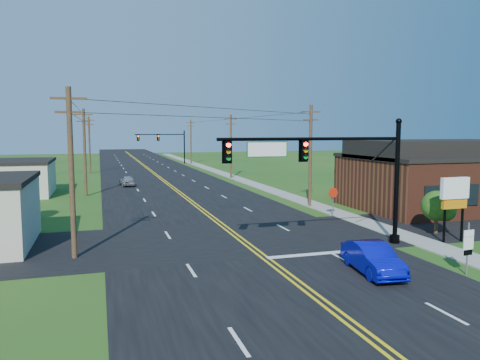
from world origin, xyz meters
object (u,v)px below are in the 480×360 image
object	(u,v)px
route_sign	(468,245)
signal_mast_main	(329,166)
stop_sign	(333,196)
blue_car	(372,259)
signal_mast_far	(163,142)

from	to	relation	value
route_sign	signal_mast_main	bearing A→B (deg)	116.30
route_sign	stop_sign	xyz separation A→B (m)	(1.12, 15.31, 0.22)
blue_car	stop_sign	size ratio (longest dim) A/B	1.87
signal_mast_main	route_sign	distance (m)	8.17
signal_mast_far	stop_sign	bearing A→B (deg)	-85.47
signal_mast_far	stop_sign	size ratio (longest dim) A/B	4.72
signal_mast_far	route_sign	bearing A→B (deg)	-87.17
blue_car	route_sign	xyz separation A→B (m)	(4.16, -1.45, 0.73)
signal_mast_main	signal_mast_far	distance (m)	72.00
signal_mast_far	blue_car	bearing A→B (deg)	-90.22
blue_car	stop_sign	bearing A→B (deg)	76.31
signal_mast_main	signal_mast_far	size ratio (longest dim) A/B	1.03
signal_mast_far	route_sign	distance (m)	78.49
blue_car	signal_mast_main	bearing A→B (deg)	94.95
signal_mast_main	blue_car	bearing A→B (deg)	-92.24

